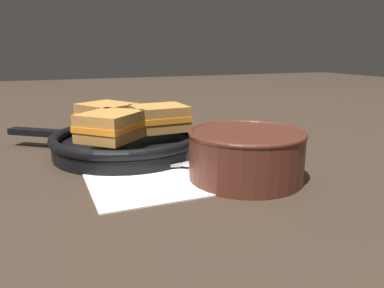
% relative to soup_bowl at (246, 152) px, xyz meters
% --- Properties ---
extents(ground_plane, '(4.00, 4.00, 0.00)m').
position_rel_soup_bowl_xyz_m(ground_plane, '(-0.05, 0.08, -0.04)').
color(ground_plane, '#382B21').
extents(napkin, '(0.27, 0.23, 0.00)m').
position_rel_soup_bowl_xyz_m(napkin, '(-0.09, 0.07, -0.04)').
color(napkin, white).
rests_on(napkin, ground_plane).
extents(soup_bowl, '(0.17, 0.17, 0.07)m').
position_rel_soup_bowl_xyz_m(soup_bowl, '(0.00, 0.00, 0.00)').
color(soup_bowl, '#4C2319').
rests_on(soup_bowl, ground_plane).
extents(spoon, '(0.14, 0.04, 0.01)m').
position_rel_soup_bowl_xyz_m(spoon, '(-0.07, 0.08, -0.03)').
color(spoon, '#9E9EA3').
rests_on(spoon, napkin).
extents(skillet, '(0.35, 0.30, 0.04)m').
position_rel_soup_bowl_xyz_m(skillet, '(-0.14, 0.21, -0.02)').
color(skillet, black).
rests_on(skillet, ground_plane).
extents(sandwich_near_left, '(0.13, 0.13, 0.05)m').
position_rel_soup_bowl_xyz_m(sandwich_near_left, '(-0.17, 0.15, 0.02)').
color(sandwich_near_left, '#B27A38').
rests_on(sandwich_near_left, skillet).
extents(sandwich_near_right, '(0.10, 0.09, 0.05)m').
position_rel_soup_bowl_xyz_m(sandwich_near_right, '(-0.07, 0.20, 0.02)').
color(sandwich_near_right, '#B27A38').
rests_on(sandwich_near_right, skillet).
extents(sandwich_far_left, '(0.12, 0.13, 0.05)m').
position_rel_soup_bowl_xyz_m(sandwich_far_left, '(-0.16, 0.26, 0.02)').
color(sandwich_far_left, '#B27A38').
rests_on(sandwich_far_left, skillet).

